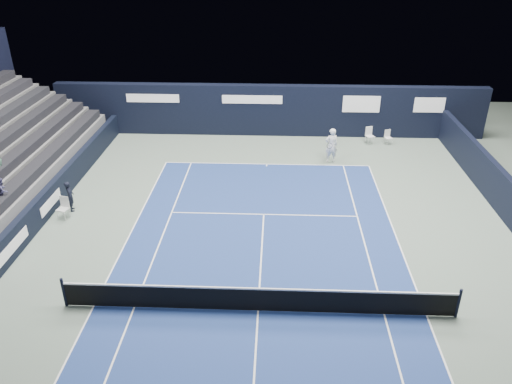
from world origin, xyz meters
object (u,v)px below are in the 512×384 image
folding_chair_back_a (369,132)px  tennis_player (331,145)px  tennis_net (258,299)px  line_judge_chair (64,206)px  folding_chair_back_b (388,136)px

folding_chair_back_a → tennis_player: tennis_player is taller
tennis_net → line_judge_chair: bearing=146.4°
folding_chair_back_b → line_judge_chair: bearing=-171.0°
line_judge_chair → tennis_net: size_ratio=0.08×
folding_chair_back_a → folding_chair_back_b: folding_chair_back_a is taller
line_judge_chair → tennis_net: 10.42m
folding_chair_back_a → tennis_net: size_ratio=0.08×
tennis_net → folding_chair_back_a: bearing=68.7°
folding_chair_back_b → tennis_player: (-3.61, -2.79, 0.46)m
tennis_player → tennis_net: bearing=-105.6°
tennis_net → tennis_player: 12.86m
tennis_net → tennis_player: bearing=74.4°
folding_chair_back_b → tennis_net: tennis_net is taller
folding_chair_back_b → folding_chair_back_a: bearing=152.2°
folding_chair_back_b → tennis_net: (-7.07, -15.17, 0.01)m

